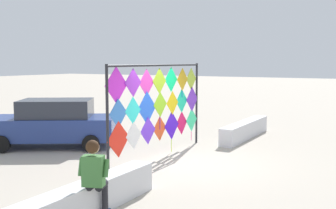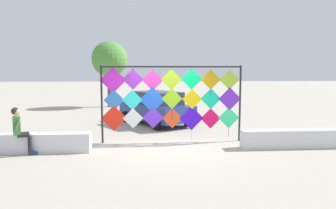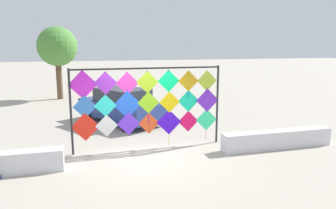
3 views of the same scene
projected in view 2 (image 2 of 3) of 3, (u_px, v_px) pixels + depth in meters
The scene contains 7 objects.
ground at pixel (167, 148), 10.23m from camera, with size 120.00×120.00×0.00m, color #ADA393.
plaza_ledge_left at pixel (27, 143), 9.62m from camera, with size 3.83×0.46×0.59m, color silver.
plaza_ledge_right at pixel (300, 139), 10.25m from camera, with size 3.83×0.46×0.59m, color silver.
kite_display_rack at pixel (171, 96), 10.92m from camera, with size 4.90×0.09×2.67m.
seated_vendor at pixel (20, 127), 9.23m from camera, with size 0.67×0.57×1.43m.
parked_car at pixel (156, 108), 14.67m from camera, with size 3.52×4.21×1.52m.
tree_broadleaf at pixel (110, 59), 21.49m from camera, with size 2.41×2.41×4.45m.
Camera 2 is at (-0.71, -9.99, 2.51)m, focal length 33.84 mm.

